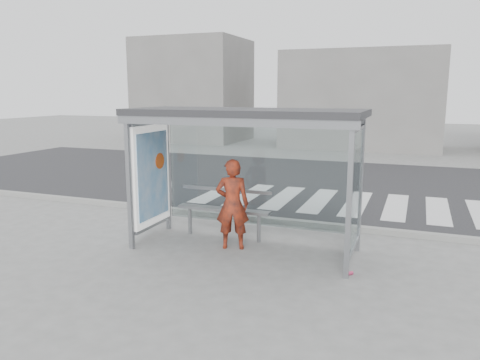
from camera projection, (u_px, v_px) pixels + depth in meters
name	position (u px, v px, depth m)	size (l,w,h in m)	color
ground	(244.00, 249.00, 8.79)	(80.00, 80.00, 0.00)	slate
road	(319.00, 183.00, 15.21)	(30.00, 10.00, 0.01)	#232325
curb	(274.00, 220.00, 10.57)	(30.00, 0.18, 0.12)	gray
crosswalk	(337.00, 202.00, 12.57)	(7.55, 3.00, 0.00)	silver
bus_shelter	(226.00, 143.00, 8.61)	(4.25, 1.65, 2.62)	gray
building_left	(194.00, 90.00, 28.27)	(6.00, 5.00, 6.00)	slate
building_center	(363.00, 100.00, 24.84)	(8.00, 5.00, 5.00)	slate
person	(232.00, 204.00, 8.72)	(0.62, 0.41, 1.71)	#D85F14
bench	(224.00, 209.00, 9.40)	(1.94, 0.28, 1.00)	slate
soda_can	(350.00, 273.00, 7.56)	(0.06, 0.06, 0.11)	#E54373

